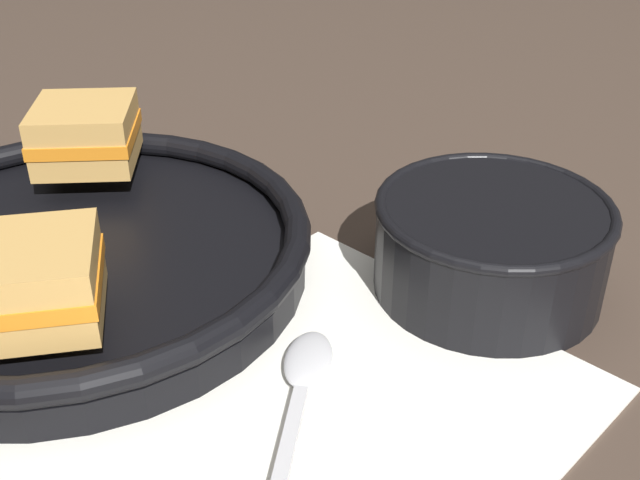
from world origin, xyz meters
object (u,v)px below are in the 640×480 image
(soup_bowl, at_px, (491,241))
(spoon, at_px, (302,385))
(sandwich_near_left, at_px, (31,281))
(sandwich_near_right, at_px, (84,134))
(skillet, at_px, (73,252))

(soup_bowl, distance_m, spoon, 0.16)
(soup_bowl, height_order, sandwich_near_left, sandwich_near_left)
(spoon, bearing_deg, sandwich_near_right, 45.81)
(sandwich_near_right, bearing_deg, soup_bowl, -71.79)
(soup_bowl, distance_m, sandwich_near_left, 0.29)
(sandwich_near_left, bearing_deg, skillet, 45.26)
(soup_bowl, bearing_deg, sandwich_near_right, 108.21)
(soup_bowl, xyz_separation_m, sandwich_near_left, (-0.24, 0.16, 0.03))
(soup_bowl, relative_size, spoon, 1.05)
(skillet, xyz_separation_m, sandwich_near_right, (0.07, 0.07, 0.04))
(skillet, bearing_deg, sandwich_near_left, -134.74)
(spoon, distance_m, sandwich_near_left, 0.16)
(sandwich_near_left, relative_size, sandwich_near_right, 1.00)
(sandwich_near_left, bearing_deg, spoon, -58.25)
(spoon, distance_m, skillet, 0.20)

